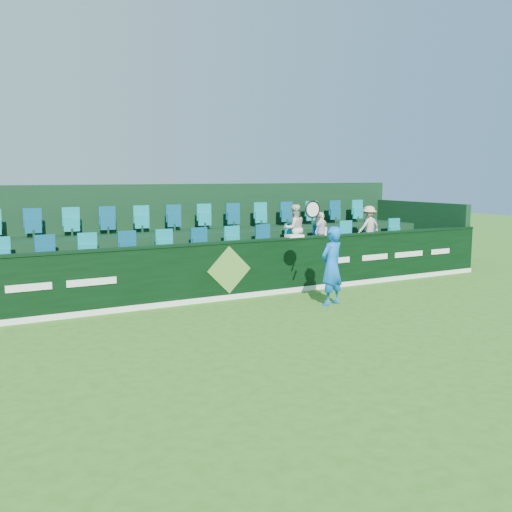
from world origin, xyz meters
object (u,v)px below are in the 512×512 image
spectator_middle (321,231)px  tennis_player (331,265)px  towel (294,236)px  drinks_bottle (326,231)px  spectator_right (369,226)px  spectator_left (294,229)px

spectator_middle → tennis_player: bearing=34.7°
tennis_player → towel: 1.71m
towel → tennis_player: bearing=-92.8°
spectator_middle → drinks_bottle: bearing=35.3°
tennis_player → towel: tennis_player is taller
towel → spectator_middle: bearing=35.1°
towel → drinks_bottle: 0.93m
spectator_right → drinks_bottle: spectator_right is taller
towel → spectator_right: bearing=19.0°
spectator_left → towel: bearing=62.1°
spectator_middle → spectator_right: 1.67m
spectator_middle → spectator_right: (1.67, 0.00, 0.06)m
tennis_player → spectator_left: 2.92m
tennis_player → spectator_left: size_ratio=1.86×
drinks_bottle → tennis_player: bearing=-121.6°
spectator_left → spectator_middle: bearing=-175.4°
spectator_left → tennis_player: bearing=78.5°
spectator_left → spectator_middle: spectator_left is taller
spectator_left → towel: spectator_left is taller
spectator_left → towel: size_ratio=3.13×
tennis_player → spectator_right: (3.34, 2.76, 0.50)m
spectator_left → towel: 1.33m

